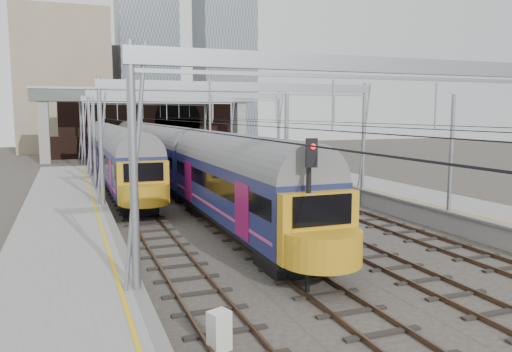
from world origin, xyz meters
name	(u,v)px	position (x,y,z in m)	size (l,w,h in m)	color
ground	(304,247)	(0.00, 0.00, 0.00)	(160.00, 160.00, 0.00)	#38332D
platform_left	(64,242)	(-10.18, 2.50, 0.55)	(4.32, 55.00, 1.12)	gray
platform_right	(501,224)	(10.18, -1.50, 0.55)	(4.32, 47.00, 1.12)	gray
tracks	(213,196)	(0.00, 15.00, 0.02)	(14.40, 80.00, 0.22)	#4C3828
overhead_line	(192,107)	(0.00, 21.49, 6.57)	(16.80, 80.00, 8.00)	gray
retaining_wall	(152,125)	(1.40, 51.93, 4.33)	(28.00, 2.75, 9.00)	black
overbridge	(147,104)	(0.00, 46.00, 7.27)	(28.00, 3.00, 9.25)	gray
city_skyline	(141,50)	(2.73, 70.48, 17.09)	(37.50, 27.50, 60.00)	tan
train_main	(154,149)	(-2.00, 28.90, 2.59)	(2.97, 68.65, 5.05)	black
train_second	(108,147)	(-6.00, 33.43, 2.58)	(2.95, 51.10, 5.02)	black
signal_near_left	(309,197)	(-2.43, -5.31, 3.28)	(0.40, 0.48, 5.25)	black
signal_near_centre	(322,194)	(-0.53, -2.63, 2.86)	(0.36, 0.45, 4.49)	black
relay_cabinet	(219,331)	(-6.44, -8.25, 0.52)	(0.52, 0.43, 1.04)	silver
equip_cover_a	(277,272)	(-2.60, -3.05, 0.04)	(0.72, 0.51, 0.09)	blue
equip_cover_b	(297,223)	(1.79, 4.45, 0.05)	(0.93, 0.66, 0.11)	blue
equip_cover_c	(326,227)	(2.75, 2.92, 0.05)	(0.86, 0.61, 0.10)	blue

